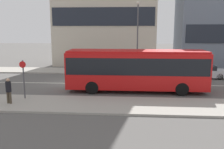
{
  "coord_description": "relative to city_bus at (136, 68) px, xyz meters",
  "views": [
    {
      "loc": [
        5.3,
        -21.15,
        4.75
      ],
      "look_at": [
        3.86,
        -1.99,
        1.21
      ],
      "focal_mm": 40.0,
      "sensor_mm": 36.0,
      "label": 1
    }
  ],
  "objects": [
    {
      "name": "sidewalk_far",
      "position": [
        -5.74,
        8.54,
        -1.75
      ],
      "size": [
        44.0,
        3.5,
        0.13
      ],
      "color": "#A39E93",
      "rests_on": "ground_plane"
    },
    {
      "name": "lane_centerline",
      "position": [
        -5.74,
        2.29,
        -1.81
      ],
      "size": [
        41.8,
        0.16,
        0.01
      ],
      "color": "silver",
      "rests_on": "ground_plane"
    },
    {
      "name": "parked_car_0",
      "position": [
        6.6,
        5.71,
        -1.21
      ],
      "size": [
        4.35,
        1.8,
        1.25
      ],
      "color": "silver",
      "rests_on": "ground_plane"
    },
    {
      "name": "ground_plane",
      "position": [
        -5.74,
        2.29,
        -1.81
      ],
      "size": [
        120.0,
        120.0,
        0.0
      ],
      "primitive_type": "plane",
      "color": "#595654"
    },
    {
      "name": "sidewalk_near",
      "position": [
        -5.74,
        -3.96,
        -1.75
      ],
      "size": [
        44.0,
        3.5,
        0.13
      ],
      "color": "#A39E93",
      "rests_on": "ground_plane"
    },
    {
      "name": "bus_stop_sign",
      "position": [
        -7.55,
        -3.03,
        -0.18
      ],
      "size": [
        0.44,
        0.12,
        2.56
      ],
      "color": "#4C4C51",
      "rests_on": "sidewalk_near"
    },
    {
      "name": "pedestrian_near_stop",
      "position": [
        -7.99,
        -4.31,
        -0.77
      ],
      "size": [
        0.34,
        0.34,
        1.61
      ],
      "rotation": [
        0.0,
        0.0,
        2.8
      ],
      "color": "#4C4233",
      "rests_on": "sidewalk_near"
    },
    {
      "name": "city_bus",
      "position": [
        0.0,
        0.0,
        0.0
      ],
      "size": [
        10.53,
        2.62,
        3.15
      ],
      "rotation": [
        0.0,
        0.0,
        0.02
      ],
      "color": "red",
      "rests_on": "ground_plane"
    },
    {
      "name": "street_lamp",
      "position": [
        0.25,
        7.63,
        2.79
      ],
      "size": [
        0.36,
        0.36,
        7.39
      ],
      "color": "#4C4C51",
      "rests_on": "sidewalk_far"
    }
  ]
}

